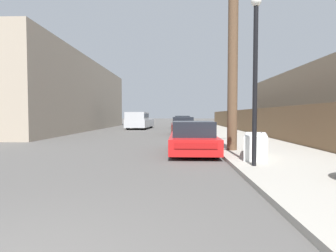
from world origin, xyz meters
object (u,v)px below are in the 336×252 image
at_px(parked_sports_car_red, 193,138).
at_px(street_lamp, 255,68).
at_px(discarded_fridge, 256,146).
at_px(utility_pole, 233,52).
at_px(car_parked_far, 182,122).
at_px(car_parked_mid, 182,126).
at_px(pickup_truck, 139,121).

bearing_deg(parked_sports_car_red, street_lamp, -65.23).
relative_size(discarded_fridge, utility_pole, 0.26).
bearing_deg(parked_sports_car_red, car_parked_far, 90.64).
relative_size(discarded_fridge, car_parked_far, 0.44).
xyz_separation_m(parked_sports_car_red, car_parked_mid, (-0.18, 9.90, 0.06)).
bearing_deg(car_parked_mid, car_parked_far, 87.37).
bearing_deg(car_parked_mid, discarded_fridge, -81.64).
distance_m(parked_sports_car_red, utility_pole, 3.65).
distance_m(discarded_fridge, car_parked_mid, 11.88).
height_order(car_parked_far, street_lamp, street_lamp).
xyz_separation_m(discarded_fridge, parked_sports_car_red, (-1.90, 1.80, 0.06)).
bearing_deg(utility_pole, car_parked_far, 94.63).
bearing_deg(car_parked_far, discarded_fridge, -87.21).
height_order(utility_pole, street_lamp, utility_pole).
bearing_deg(parked_sports_car_red, car_parked_mid, 91.58).
bearing_deg(discarded_fridge, utility_pole, 118.44).
bearing_deg(pickup_truck, parked_sports_car_red, 108.94).
relative_size(parked_sports_car_red, utility_pole, 0.58).
bearing_deg(street_lamp, car_parked_far, 93.76).
distance_m(pickup_truck, utility_pole, 18.38).
bearing_deg(street_lamp, discarded_fridge, 71.90).
relative_size(parked_sports_car_red, car_parked_far, 0.98).
relative_size(car_parked_far, pickup_truck, 0.77).
bearing_deg(pickup_truck, car_parked_far, -151.74).
bearing_deg(utility_pole, parked_sports_car_red, 179.17).
relative_size(car_parked_mid, street_lamp, 0.99).
bearing_deg(discarded_fridge, street_lamp, -91.54).
relative_size(parked_sports_car_red, street_lamp, 0.97).
distance_m(car_parked_mid, utility_pole, 10.58).
bearing_deg(car_parked_far, street_lamp, -88.71).
height_order(car_parked_mid, street_lamp, street_lamp).
height_order(discarded_fridge, utility_pole, utility_pole).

